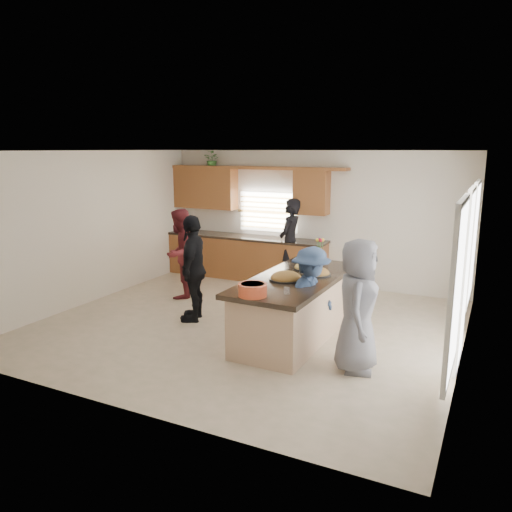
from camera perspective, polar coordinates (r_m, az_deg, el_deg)
The scene contains 18 objects.
floor at distance 8.25m, azimuth -1.03°, elevation -7.90°, with size 6.50×6.50×0.00m, color beige.
room_shell at distance 7.80m, azimuth -1.08°, elevation 5.33°, with size 6.52×6.02×2.81m.
back_cabinetry at distance 11.02m, azimuth -1.35°, elevation 2.14°, with size 4.08×0.66×2.46m.
right_wall_glazing at distance 6.93m, azimuth 22.82°, elevation -1.21°, with size 0.06×4.00×2.25m.
island at distance 7.63m, azimuth 4.54°, elevation -6.02°, with size 1.22×2.73×0.95m.
platter_front at distance 7.31m, azimuth 3.44°, elevation -2.54°, with size 0.50×0.50×0.20m.
platter_mid at distance 7.64m, azimuth 6.88°, elevation -1.96°, with size 0.45×0.45×0.18m.
platter_back at distance 7.97m, azimuth 5.60°, elevation -1.33°, with size 0.38×0.38×0.15m.
salad_bowl at distance 6.49m, azimuth -0.40°, elevation -3.81°, with size 0.38×0.38×0.17m.
clear_cup at distance 6.61m, azimuth 3.51°, elevation -3.99°, with size 0.08×0.08×0.09m, color white.
plate_stack at distance 8.39m, azimuth 6.44°, elevation -0.66°, with size 0.22×0.22×0.05m, color #AD84C0.
flower_vase at distance 8.46m, azimuth 7.30°, elevation 0.79°, with size 0.14×0.14×0.41m.
potted_plant at distance 11.34m, azimuth -5.00°, elevation 10.93°, with size 0.35×0.30×0.39m, color #3E7930.
woman_left_back at distance 10.42m, azimuth 3.92°, elevation 1.56°, with size 0.67×0.44×1.83m, color black.
woman_left_mid at distance 9.66m, azimuth -8.66°, elevation 0.26°, with size 0.84×0.65×1.72m, color maroon.
woman_left_front at distance 8.34m, azimuth -7.16°, elevation -1.38°, with size 1.04×0.43×1.78m, color black.
woman_right_back at distance 7.12m, azimuth 6.25°, elevation -4.90°, with size 0.97×0.56×1.50m, color navy.
woman_right_front at distance 6.52m, azimuth 11.55°, elevation -5.59°, with size 0.85×0.55×1.74m, color slate.
Camera 1 is at (3.55, -6.89, 2.83)m, focal length 35.00 mm.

